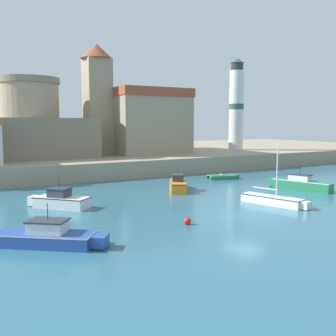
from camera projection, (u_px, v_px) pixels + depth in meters
ground_plane at (244, 216)px, 27.79m from camera, size 200.00×200.00×0.00m
quay_seawall at (76, 157)px, 62.52m from camera, size 120.00×40.00×2.06m
motorboat_white_0 at (60, 200)px, 30.29m from camera, size 4.29×4.51×2.45m
motorboat_blue_1 at (47, 236)px, 20.95m from camera, size 5.78×4.88×2.31m
sailboat_white_2 at (273, 200)px, 31.41m from camera, size 2.65×5.70×4.68m
dinghy_green_3 at (223, 177)px, 45.71m from camera, size 3.88×1.97×0.59m
motorboat_green_4 at (301, 184)px, 38.41m from camera, size 3.11×6.27×2.43m
motorboat_orange_5 at (178, 184)px, 37.90m from camera, size 3.17×4.70×2.48m
mooring_buoy at (188, 221)px, 25.31m from camera, size 0.47×0.47×0.47m
church at (132, 119)px, 60.46m from camera, size 14.77×16.93×15.32m
fortress at (31, 130)px, 52.28m from camera, size 14.47×14.47×10.35m
lighthouse at (236, 106)px, 64.55m from camera, size 2.41×2.41×14.92m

